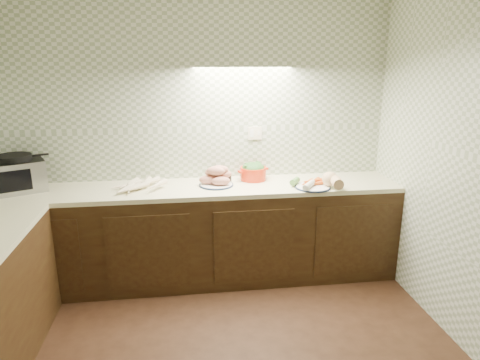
{
  "coord_description": "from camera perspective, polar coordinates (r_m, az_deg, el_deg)",
  "views": [
    {
      "loc": [
        -0.13,
        -2.16,
        2.01
      ],
      "look_at": [
        0.33,
        1.25,
        1.02
      ],
      "focal_mm": 32.0,
      "sensor_mm": 36.0,
      "label": 1
    }
  ],
  "objects": [
    {
      "name": "onion_bowl",
      "position": [
        3.96,
        -2.4,
        0.47
      ],
      "size": [
        0.17,
        0.17,
        0.13
      ],
      "color": "black",
      "rests_on": "counter"
    },
    {
      "name": "sweet_potato_plate",
      "position": [
        3.84,
        -3.14,
        0.34
      ],
      "size": [
        0.32,
        0.31,
        0.18
      ],
      "rotation": [
        0.0,
        0.0,
        -0.41
      ],
      "color": "#101C3A",
      "rests_on": "counter"
    },
    {
      "name": "parsnip_pile",
      "position": [
        3.8,
        -13.04,
        -0.87
      ],
      "size": [
        0.43,
        0.46,
        0.08
      ],
      "color": "beige",
      "rests_on": "counter"
    },
    {
      "name": "veg_plate",
      "position": [
        3.84,
        10.67,
        -0.24
      ],
      "size": [
        0.45,
        0.34,
        0.15
      ],
      "rotation": [
        0.0,
        0.0,
        -0.27
      ],
      "color": "#101C3A",
      "rests_on": "counter"
    },
    {
      "name": "toaster_oven",
      "position": [
        4.13,
        -27.71,
        0.68
      ],
      "size": [
        0.55,
        0.5,
        0.32
      ],
      "rotation": [
        0.0,
        0.0,
        0.43
      ],
      "color": "black",
      "rests_on": "counter"
    },
    {
      "name": "counter",
      "position": [
        3.29,
        -16.84,
        -13.01
      ],
      "size": [
        3.6,
        3.6,
        0.9
      ],
      "color": "black",
      "rests_on": "ground"
    },
    {
      "name": "dutch_oven",
      "position": [
        4.01,
        1.77,
        1.17
      ],
      "size": [
        0.31,
        0.31,
        0.17
      ],
      "rotation": [
        0.0,
        0.0,
        0.35
      ],
      "color": "red",
      "rests_on": "counter"
    },
    {
      "name": "room",
      "position": [
        2.2,
        -4.25,
        5.94
      ],
      "size": [
        3.6,
        3.6,
        2.6
      ],
      "color": "black",
      "rests_on": "ground"
    }
  ]
}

